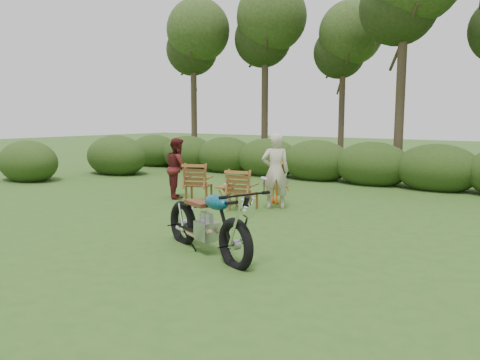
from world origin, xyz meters
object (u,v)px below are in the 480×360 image
Objects in this scene: adult_b at (178,198)px; cup at (226,185)px; side_table at (225,196)px; lawn_chair_right at (243,210)px; motorcycle at (207,253)px; adult_a at (275,208)px; child at (276,203)px; lawn_chair_left at (199,201)px.

cup is at bearing -142.45° from adult_b.
cup is (0.01, 0.02, 0.28)m from side_table.
lawn_chair_right is 2.43m from adult_b.
adult_a reaches higher than motorcycle.
motorcycle is 3.60m from lawn_chair_right.
motorcycle is 1.28× the size of adult_a.
child is (-1.36, 4.39, 0.00)m from motorcycle.
lawn_chair_right is 2.07× the size of side_table.
adult_b is (-0.82, 0.09, 0.00)m from lawn_chair_left.
cup is at bearing 54.50° from child.
side_table is 0.26× the size of adult_a.
child is (0.90, 0.94, -0.24)m from side_table.
lawn_chair_right is 0.54× the size of adult_a.
motorcycle is at bearing 68.26° from adult_a.
lawn_chair_left is (-1.59, 0.25, 0.00)m from lawn_chair_right.
child is at bearing -97.48° from adult_a.
lawn_chair_right is (-1.56, 3.24, 0.00)m from motorcycle.
adult_a is (-1.03, 3.81, 0.00)m from motorcycle.
motorcycle is 4.60m from child.
adult_b reaches higher than lawn_chair_left.
motorcycle is 2.31× the size of lawn_chair_left.
lawn_chair_left is 8.74× the size of cup.
cup is at bearing 155.61° from lawn_chair_left.
motorcycle is 4.16m from cup.
child reaches higher than cup.
adult_b is at bearing -21.34° from lawn_chair_right.
motorcycle is at bearing 179.36° from adult_b.
side_table is 0.29× the size of adult_b.
adult_a is at bearing -146.67° from lawn_chair_right.
side_table is at bearing -30.00° from lawn_chair_right.
child is at bearing 46.17° from cup.
child is (2.62, 0.81, 0.00)m from adult_b.
motorcycle is at bearing 102.42° from lawn_chair_right.
motorcycle is 5.35m from adult_b.
side_table is 0.40× the size of child.
adult_a reaches higher than child.
side_table is 1.30m from adult_a.
lawn_chair_left is 0.56× the size of adult_a.
adult_b is (-2.95, -0.23, 0.00)m from adult_a.
cup is at bearing -31.39° from lawn_chair_right.
adult_a is 1.11× the size of adult_b.
side_table is (-2.26, 3.45, 0.24)m from motorcycle.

